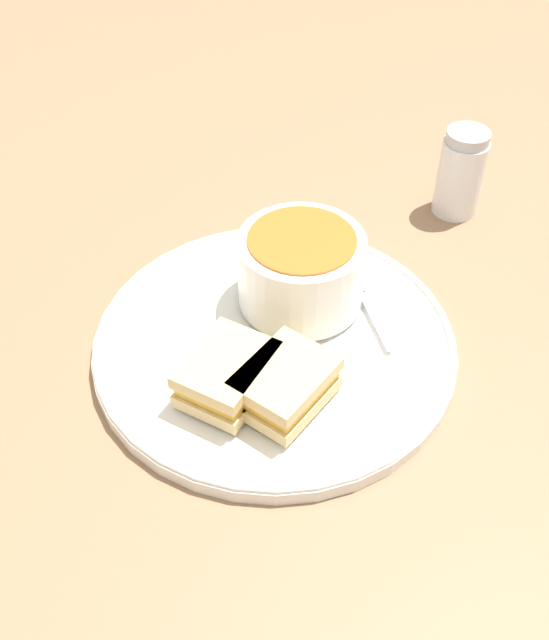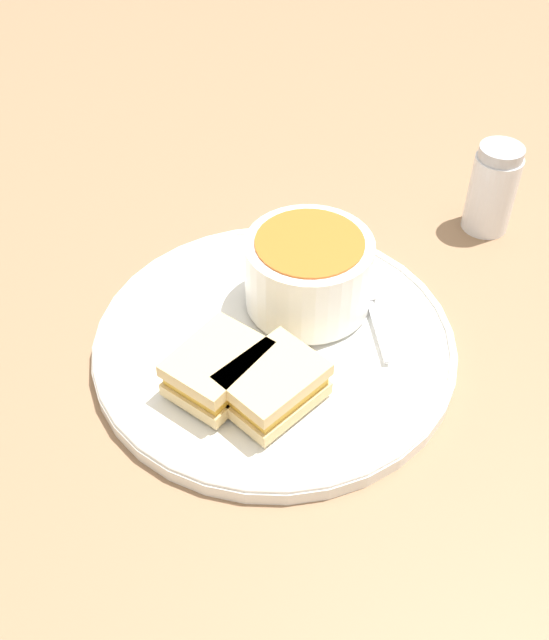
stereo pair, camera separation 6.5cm
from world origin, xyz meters
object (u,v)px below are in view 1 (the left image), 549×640
soup_bowl (301,269)px  salt_shaker (461,173)px  sandwich_half_near (228,374)px  spoon (358,286)px  sandwich_half_far (285,384)px

soup_bowl → salt_shaker: bearing=20.4°
sandwich_half_near → soup_bowl: bearing=37.7°
spoon → sandwich_half_near: 0.17m
soup_bowl → sandwich_half_far: (-0.06, -0.11, -0.02)m
spoon → sandwich_half_near: sandwich_half_near is taller
soup_bowl → sandwich_half_near: bearing=-142.3°
spoon → salt_shaker: 0.19m
soup_bowl → spoon: soup_bowl is taller
soup_bowl → sandwich_half_near: (-0.10, -0.08, -0.02)m
soup_bowl → salt_shaker: 0.24m
soup_bowl → salt_shaker: size_ratio=1.18×
spoon → sandwich_half_far: bearing=137.4°
sandwich_half_near → sandwich_half_far: same height
salt_shaker → sandwich_half_near: bearing=-153.6°
spoon → sandwich_half_far: size_ratio=1.12×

